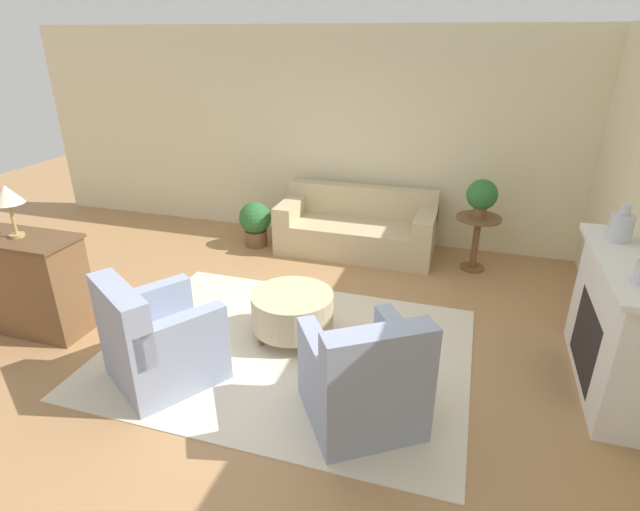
% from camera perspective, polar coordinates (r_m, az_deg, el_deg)
% --- Properties ---
extents(ground_plane, '(16.00, 16.00, 0.00)m').
position_cam_1_polar(ground_plane, '(4.70, -3.79, -10.81)').
color(ground_plane, '#AD7F51').
extents(wall_back, '(9.93, 0.12, 2.80)m').
position_cam_1_polar(wall_back, '(6.88, 5.01, 13.20)').
color(wall_back, beige).
rests_on(wall_back, ground_plane).
extents(rug, '(3.27, 2.47, 0.01)m').
position_cam_1_polar(rug, '(4.70, -3.80, -10.76)').
color(rug, beige).
rests_on(rug, ground_plane).
extents(couch, '(2.03, 0.86, 0.82)m').
position_cam_1_polar(couch, '(6.65, 4.22, 2.99)').
color(couch, '#C6B289').
rests_on(couch, ground_plane).
extents(armchair_left, '(1.09, 1.09, 0.94)m').
position_cam_1_polar(armchair_left, '(4.36, -18.10, -9.39)').
color(armchair_left, '#8E99B2').
rests_on(armchair_left, rug).
extents(armchair_right, '(1.09, 1.09, 0.94)m').
position_cam_1_polar(armchair_right, '(3.75, 5.07, -14.19)').
color(armchair_right, '#8E99B2').
rests_on(armchair_right, rug).
extents(ottoman_table, '(0.77, 0.77, 0.46)m').
position_cam_1_polar(ottoman_table, '(4.73, -3.15, -6.23)').
color(ottoman_table, '#C6B289').
rests_on(ottoman_table, rug).
extents(side_table, '(0.53, 0.53, 0.68)m').
position_cam_1_polar(side_table, '(6.33, 17.47, 2.37)').
color(side_table, brown).
rests_on(side_table, ground_plane).
extents(fireplace, '(0.44, 1.57, 1.13)m').
position_cam_1_polar(fireplace, '(4.62, 30.62, -6.55)').
color(fireplace, white).
rests_on(fireplace, ground_plane).
extents(dresser, '(1.09, 0.51, 0.97)m').
position_cam_1_polar(dresser, '(5.53, -30.26, -2.66)').
color(dresser, brown).
rests_on(dresser, ground_plane).
extents(vase_mantel_near, '(0.18, 0.18, 0.31)m').
position_cam_1_polar(vase_mantel_near, '(4.73, 31.16, 2.86)').
color(vase_mantel_near, silver).
rests_on(vase_mantel_near, fireplace).
extents(potted_plant_on_side_table, '(0.36, 0.36, 0.45)m').
position_cam_1_polar(potted_plant_on_side_table, '(6.18, 18.02, 6.52)').
color(potted_plant_on_side_table, brown).
rests_on(potted_plant_on_side_table, side_table).
extents(potted_plant_floor, '(0.43, 0.43, 0.61)m').
position_cam_1_polar(potted_plant_floor, '(6.85, -7.40, 3.84)').
color(potted_plant_floor, brown).
rests_on(potted_plant_floor, ground_plane).
extents(table_lamp, '(0.28, 0.28, 0.49)m').
position_cam_1_polar(table_lamp, '(5.26, -32.18, 5.74)').
color(table_lamp, tan).
rests_on(table_lamp, dresser).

